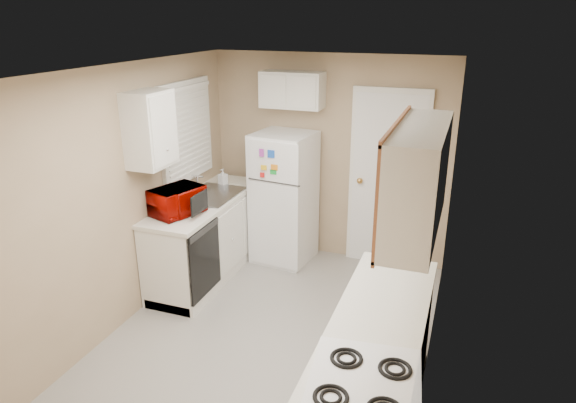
% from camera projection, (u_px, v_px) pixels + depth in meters
% --- Properties ---
extents(floor, '(3.80, 3.80, 0.00)m').
position_uv_depth(floor, '(270.00, 336.00, 4.74)').
color(floor, '#A9A59E').
rests_on(floor, ground).
extents(ceiling, '(3.80, 3.80, 0.00)m').
position_uv_depth(ceiling, '(266.00, 69.00, 3.91)').
color(ceiling, white).
rests_on(ceiling, floor).
extents(wall_left, '(3.80, 3.80, 0.00)m').
position_uv_depth(wall_left, '(128.00, 196.00, 4.77)').
color(wall_left, tan).
rests_on(wall_left, floor).
extents(wall_right, '(3.80, 3.80, 0.00)m').
position_uv_depth(wall_right, '(439.00, 238.00, 3.88)').
color(wall_right, tan).
rests_on(wall_right, floor).
extents(wall_back, '(2.80, 2.80, 0.00)m').
position_uv_depth(wall_back, '(329.00, 159.00, 6.00)').
color(wall_back, tan).
rests_on(wall_back, floor).
extents(wall_front, '(2.80, 2.80, 0.00)m').
position_uv_depth(wall_front, '(130.00, 343.00, 2.65)').
color(wall_front, tan).
rests_on(wall_front, floor).
extents(left_counter, '(0.60, 1.80, 0.90)m').
position_uv_depth(left_counter, '(208.00, 237.00, 5.73)').
color(left_counter, silver).
rests_on(left_counter, floor).
extents(dishwasher, '(0.03, 0.58, 0.72)m').
position_uv_depth(dishwasher, '(205.00, 261.00, 5.09)').
color(dishwasher, black).
rests_on(dishwasher, floor).
extents(sink, '(0.54, 0.74, 0.16)m').
position_uv_depth(sink, '(212.00, 198.00, 5.72)').
color(sink, gray).
rests_on(sink, left_counter).
extents(microwave, '(0.56, 0.42, 0.33)m').
position_uv_depth(microwave, '(177.00, 200.00, 5.12)').
color(microwave, '#960700').
rests_on(microwave, left_counter).
extents(soap_bottle, '(0.11, 0.11, 0.19)m').
position_uv_depth(soap_bottle, '(223.00, 177.00, 6.02)').
color(soap_bottle, beige).
rests_on(soap_bottle, left_counter).
extents(window_blinds, '(0.10, 0.98, 1.08)m').
position_uv_depth(window_blinds, '(187.00, 131.00, 5.55)').
color(window_blinds, silver).
rests_on(window_blinds, wall_left).
extents(upper_cabinet_left, '(0.30, 0.45, 0.70)m').
position_uv_depth(upper_cabinet_left, '(150.00, 129.00, 4.71)').
color(upper_cabinet_left, silver).
rests_on(upper_cabinet_left, wall_left).
extents(refrigerator, '(0.71, 0.69, 1.54)m').
position_uv_depth(refrigerator, '(284.00, 198.00, 5.99)').
color(refrigerator, white).
rests_on(refrigerator, floor).
extents(cabinet_over_fridge, '(0.70, 0.30, 0.40)m').
position_uv_depth(cabinet_over_fridge, '(292.00, 90.00, 5.72)').
color(cabinet_over_fridge, silver).
rests_on(cabinet_over_fridge, wall_back).
extents(interior_door, '(0.86, 0.06, 2.08)m').
position_uv_depth(interior_door, '(387.00, 181.00, 5.80)').
color(interior_door, white).
rests_on(interior_door, floor).
extents(right_counter, '(0.60, 2.00, 0.90)m').
position_uv_depth(right_counter, '(374.00, 377.00, 3.52)').
color(right_counter, silver).
rests_on(right_counter, floor).
extents(upper_cabinet_right, '(0.30, 1.20, 0.70)m').
position_uv_depth(upper_cabinet_right, '(419.00, 180.00, 3.28)').
color(upper_cabinet_right, silver).
rests_on(upper_cabinet_right, wall_right).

